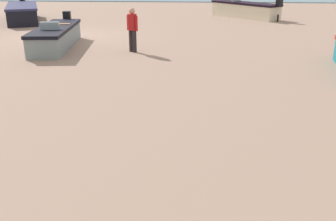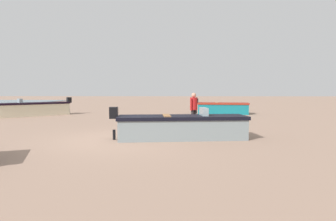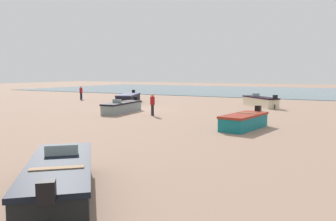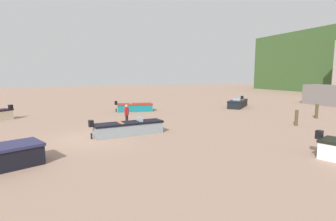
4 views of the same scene
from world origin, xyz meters
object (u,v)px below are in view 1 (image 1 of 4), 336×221
boat_black_0 (23,13)px  beach_walker_distant (132,26)px  boat_grey_2 (56,37)px  boat_cream_5 (245,10)px

boat_black_0 → beach_walker_distant: 11.05m
boat_grey_2 → beach_walker_distant: size_ratio=3.00×
boat_grey_2 → beach_walker_distant: (-3.16, 0.62, 0.52)m
beach_walker_distant → boat_grey_2: bearing=24.8°
boat_black_0 → boat_grey_2: 8.61m
boat_grey_2 → beach_walker_distant: bearing=162.6°
boat_cream_5 → beach_walker_distant: beach_walker_distant is taller
boat_black_0 → boat_cream_5: size_ratio=1.26×
boat_black_0 → boat_grey_2: boat_black_0 is taller
boat_grey_2 → boat_cream_5: (-8.53, -10.01, 0.04)m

